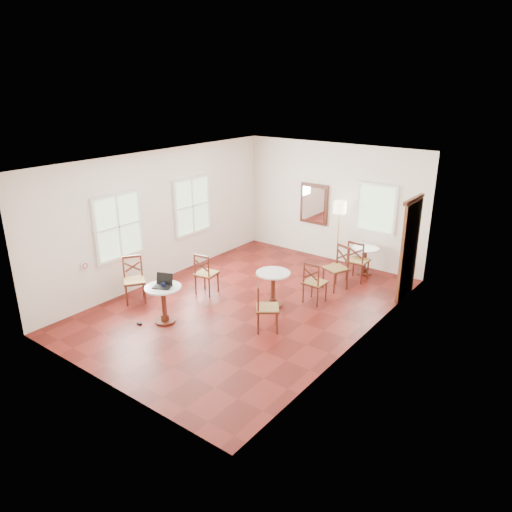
{
  "coord_description": "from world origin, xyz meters",
  "views": [
    {
      "loc": [
        5.61,
        -7.12,
        4.43
      ],
      "look_at": [
        0.0,
        0.3,
        1.0
      ],
      "focal_mm": 33.61,
      "sensor_mm": 36.0,
      "label": 1
    }
  ],
  "objects": [
    {
      "name": "chair_near_b",
      "position": [
        -2.02,
        -1.29,
        0.48
      ],
      "size": [
        0.62,
        0.62,
        0.97
      ],
      "rotation": [
        0.0,
        0.0,
        0.96
      ],
      "color": "#4D1F13",
      "rests_on": "ground"
    },
    {
      "name": "navy_mug",
      "position": [
        -0.79,
        -1.56,
        0.79
      ],
      "size": [
        0.11,
        0.07,
        0.09
      ],
      "color": "black",
      "rests_on": "cafe_table_near"
    },
    {
      "name": "chair_mid_b",
      "position": [
        0.94,
        -0.63,
        0.46
      ],
      "size": [
        0.6,
        0.6,
        0.93
      ],
      "rotation": [
        0.0,
        0.0,
        2.23
      ],
      "color": "#4D1F13",
      "rests_on": "ground"
    },
    {
      "name": "chair_back_b",
      "position": [
        1.07,
        1.87,
        0.5
      ],
      "size": [
        0.6,
        0.6,
        1.0
      ],
      "rotation": [
        0.0,
        0.0,
        -0.37
      ],
      "color": "#4D1F13",
      "rests_on": "ground"
    },
    {
      "name": "cafe_table_back",
      "position": [
        1.21,
        3.06,
        0.42
      ],
      "size": [
        0.64,
        0.64,
        0.67
      ],
      "color": "#4D1F13",
      "rests_on": "ground"
    },
    {
      "name": "chair_near_a",
      "position": [
        -1.08,
        -0.09,
        0.47
      ],
      "size": [
        0.5,
        0.5,
        0.94
      ],
      "rotation": [
        0.0,
        0.0,
        3.3
      ],
      "color": "#4D1F13",
      "rests_on": "ground"
    },
    {
      "name": "mouse",
      "position": [
        -0.64,
        -1.58,
        0.76
      ],
      "size": [
        0.08,
        0.05,
        0.03
      ],
      "primitive_type": "ellipsoid",
      "rotation": [
        0.0,
        0.0,
        -0.01
      ],
      "color": "black",
      "rests_on": "cafe_table_near"
    },
    {
      "name": "cafe_table_near",
      "position": [
        -0.82,
        -1.56,
        0.46
      ],
      "size": [
        0.7,
        0.7,
        0.74
      ],
      "color": "#4D1F13",
      "rests_on": "ground"
    },
    {
      "name": "room_shell",
      "position": [
        -0.06,
        0.27,
        1.89
      ],
      "size": [
        5.02,
        7.02,
        3.01
      ],
      "color": "white",
      "rests_on": "ground"
    },
    {
      "name": "chair_mid_a",
      "position": [
        1.05,
        0.93,
        0.46
      ],
      "size": [
        0.43,
        0.43,
        0.92
      ],
      "rotation": [
        0.0,
        0.0,
        3.13
      ],
      "color": "#4D1F13",
      "rests_on": "ground"
    },
    {
      "name": "ground",
      "position": [
        0.0,
        0.0,
        0.0
      ],
      "size": [
        7.0,
        7.0,
        0.0
      ],
      "primitive_type": "plane",
      "color": "#611510",
      "rests_on": "ground"
    },
    {
      "name": "water_glass",
      "position": [
        -0.85,
        -1.43,
        0.79
      ],
      "size": [
        0.06,
        0.06,
        0.09
      ],
      "primitive_type": "cylinder",
      "color": "white",
      "rests_on": "cafe_table_near"
    },
    {
      "name": "floor_lamp",
      "position": [
        0.41,
        3.15,
        1.41
      ],
      "size": [
        0.32,
        0.32,
        1.66
      ],
      "color": "#BF8C3F",
      "rests_on": "ground"
    },
    {
      "name": "chair_back_a",
      "position": [
        1.23,
        2.58,
        0.49
      ],
      "size": [
        0.46,
        0.46,
        0.98
      ],
      "rotation": [
        0.0,
        0.0,
        3.17
      ],
      "color": "#4D1F13",
      "rests_on": "ground"
    },
    {
      "name": "cafe_table_mid",
      "position": [
        0.44,
        0.3,
        0.46
      ],
      "size": [
        0.7,
        0.7,
        0.74
      ],
      "color": "#4D1F13",
      "rests_on": "ground"
    },
    {
      "name": "laptop",
      "position": [
        -0.83,
        -1.53,
        0.8
      ],
      "size": [
        0.41,
        0.38,
        0.24
      ],
      "rotation": [
        0.0,
        0.0,
        0.4
      ],
      "color": "black",
      "rests_on": "cafe_table_near"
    },
    {
      "name": "power_adapter",
      "position": [
        -1.13,
        -1.94,
        0.02
      ],
      "size": [
        0.09,
        0.06,
        0.04
      ],
      "primitive_type": "cube",
      "color": "black",
      "rests_on": "ground"
    }
  ]
}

